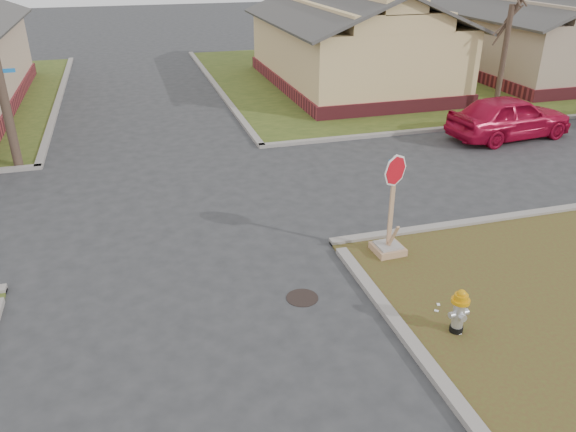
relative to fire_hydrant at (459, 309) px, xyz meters
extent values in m
plane|color=#2C2C2F|center=(-4.54, 2.35, -0.53)|extent=(120.00, 120.00, 0.00)
cube|color=#394B1A|center=(17.46, 20.35, -0.51)|extent=(37.00, 19.00, 0.05)
cylinder|color=black|center=(-2.34, 1.85, -0.53)|extent=(0.64, 0.64, 0.01)
cube|color=maroon|center=(5.46, 18.85, -0.23)|extent=(7.20, 11.20, 0.60)
cube|color=#E8C289|center=(5.46, 18.85, 1.37)|extent=(7.00, 11.00, 2.60)
cube|color=maroon|center=(15.46, 18.85, -0.23)|extent=(7.20, 11.20, 0.60)
cube|color=tan|center=(15.46, 18.85, 1.37)|extent=(7.00, 11.00, 2.60)
cylinder|color=#3E2D23|center=(9.46, 12.55, 1.62)|extent=(0.22, 0.22, 4.20)
cylinder|color=black|center=(0.00, 0.00, -0.43)|extent=(0.24, 0.24, 0.11)
cylinder|color=silver|center=(0.00, 0.00, -0.12)|extent=(0.21, 0.21, 0.51)
sphere|color=silver|center=(0.00, 0.00, 0.13)|extent=(0.21, 0.21, 0.21)
cylinder|color=orange|center=(0.00, 0.00, 0.17)|extent=(0.33, 0.33, 0.07)
cylinder|color=orange|center=(0.00, 0.00, 0.25)|extent=(0.24, 0.24, 0.11)
sphere|color=orange|center=(0.00, 0.00, 0.32)|extent=(0.16, 0.16, 0.16)
cube|color=tan|center=(0.06, 2.99, -0.41)|extent=(0.65, 0.65, 0.16)
cube|color=gray|center=(0.06, 2.99, -0.31)|extent=(0.53, 0.53, 0.04)
cube|color=tan|center=(0.06, 2.99, 0.72)|extent=(0.09, 0.05, 2.21)
cylinder|color=red|center=(0.06, 2.95, 1.51)|extent=(0.59, 0.26, 0.63)
cylinder|color=white|center=(0.06, 2.96, 1.51)|extent=(0.67, 0.29, 0.72)
imported|color=#B20C30|center=(7.85, 9.50, 0.25)|extent=(4.75, 2.30, 1.56)
camera|label=1|loc=(-5.22, -7.04, 5.85)|focal=35.00mm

